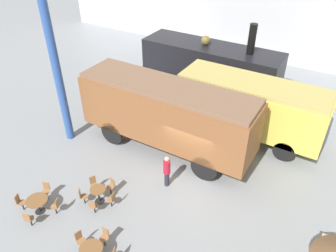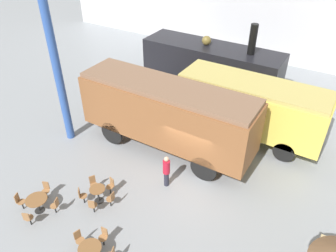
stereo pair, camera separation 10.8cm
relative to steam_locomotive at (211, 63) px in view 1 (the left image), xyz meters
name	(u,v)px [view 1 (the left image)]	position (x,y,z in m)	size (l,w,h in m)	color
ground_plane	(188,171)	(2.92, -8.83, -1.94)	(80.00, 80.00, 0.00)	gray
backdrop_wall	(286,8)	(2.92, 7.08, 2.56)	(44.00, 0.15, 9.00)	silver
steam_locomotive	(211,63)	(0.00, 0.00, 0.00)	(9.77, 2.74, 5.13)	black
passenger_coach_vintage	(251,104)	(4.34, -4.19, 0.10)	(8.17, 2.74, 3.40)	#E0C64C
passenger_coach_wooden	(167,112)	(0.98, -7.69, 0.42)	(9.47, 2.61, 3.90)	brown
cafe_table_near	(98,193)	(0.36, -12.68, -1.38)	(0.71, 0.71, 0.77)	black
cafe_table_mid	(37,202)	(-1.53, -14.49, -1.36)	(0.94, 0.94, 0.72)	black
cafe_table_far	(91,251)	(2.12, -15.11, -1.36)	(0.89, 0.89, 0.73)	black
cafe_chair_0	(111,185)	(0.53, -11.97, -1.44)	(0.36, 0.38, 0.87)	black
cafe_chair_1	(94,183)	(-0.26, -12.30, -1.44)	(0.40, 0.39, 0.87)	black
cafe_chair_2	(82,195)	(-0.19, -13.15, -1.44)	(0.41, 0.40, 0.87)	black
cafe_chair_3	(93,206)	(0.64, -13.35, -1.44)	(0.38, 0.39, 0.87)	black
cafe_chair_4	(112,199)	(1.09, -12.62, -1.44)	(0.36, 0.36, 0.87)	black
cafe_chair_5	(20,201)	(-2.30, -14.82, -1.44)	(0.40, 0.38, 0.87)	black
cafe_chair_6	(28,219)	(-1.20, -15.26, -1.44)	(0.38, 0.40, 0.87)	black
cafe_chair_7	(56,205)	(-0.75, -14.16, -1.44)	(0.40, 0.38, 0.87)	black
cafe_chair_8	(46,190)	(-1.85, -13.71, -1.44)	(0.38, 0.40, 0.87)	black
cafe_chair_9	(80,239)	(1.33, -14.90, -1.44)	(0.38, 0.36, 0.87)	black
cafe_chair_13	(105,236)	(2.08, -14.30, -1.44)	(0.36, 0.36, 0.87)	black
visitor_person	(167,170)	(2.48, -10.19, -0.99)	(0.34, 0.34, 1.75)	#262633
support_pillar	(58,75)	(-4.35, -9.72, 2.06)	(0.44, 0.44, 8.00)	#2D519E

